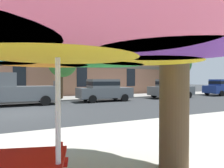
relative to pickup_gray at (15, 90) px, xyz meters
name	(u,v)px	position (x,y,z in m)	size (l,w,h in m)	color
ground_plane	(23,113)	(0.35, -3.70, -1.03)	(120.00, 120.00, 0.00)	#2D3033
sidewalk_far	(20,100)	(0.35, 3.10, -0.97)	(56.00, 3.60, 0.12)	gray
apartment_building	(18,27)	(0.35, 11.29, 6.97)	(41.31, 12.08, 16.00)	#A87056
pickup_gray	(15,90)	(0.00, 0.00, 0.00)	(5.10, 2.12, 2.20)	slate
sedan_gray	(104,89)	(6.49, 0.00, -0.08)	(4.40, 1.98, 1.78)	slate
sedan_gray_midblock	(171,88)	(13.44, 0.00, -0.08)	(4.40, 1.98, 1.78)	slate
sedan_blue	(222,87)	(20.80, 0.00, -0.08)	(4.40, 1.98, 1.78)	navy
street_tree_middle	(61,61)	(3.61, 2.76, 2.33)	(2.60, 2.51, 4.71)	#4C3823
street_tree_right	(177,65)	(16.88, 2.84, 2.42)	(2.89, 2.99, 5.05)	brown
patio_umbrella	(58,40)	(0.45, -12.70, 1.16)	(3.96, 3.96, 2.45)	silver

